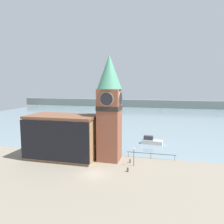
{
  "coord_description": "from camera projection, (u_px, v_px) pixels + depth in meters",
  "views": [
    {
      "loc": [
        11.66,
        -34.0,
        15.3
      ],
      "look_at": [
        1.79,
        5.71,
        10.07
      ],
      "focal_mm": 35.0,
      "sensor_mm": 36.0,
      "label": 1
    }
  ],
  "objects": [
    {
      "name": "pier_railing",
      "position": [
        151.0,
        154.0,
        45.13
      ],
      "size": [
        10.1,
        0.08,
        1.09
      ],
      "color": "#232328",
      "rests_on": "ground_plane"
    },
    {
      "name": "lamp_post",
      "position": [
        134.0,
        153.0,
        40.73
      ],
      "size": [
        0.32,
        0.32,
        3.54
      ],
      "color": "black",
      "rests_on": "ground_plane"
    },
    {
      "name": "ground_plane",
      "position": [
        94.0,
        174.0,
        37.46
      ],
      "size": [
        160.0,
        160.0,
        0.0
      ],
      "primitive_type": "plane",
      "color": "gray"
    },
    {
      "name": "mooring_bollard_near",
      "position": [
        130.0,
        161.0,
        42.66
      ],
      "size": [
        0.32,
        0.32,
        0.82
      ],
      "color": "brown",
      "rests_on": "ground_plane"
    },
    {
      "name": "boat_near",
      "position": [
        151.0,
        141.0,
        56.03
      ],
      "size": [
        5.45,
        2.29,
        2.13
      ],
      "rotation": [
        0.0,
        0.0,
        -0.11
      ],
      "color": "silver",
      "rests_on": "water"
    },
    {
      "name": "pier_building",
      "position": [
        63.0,
        136.0,
        45.26
      ],
      "size": [
        14.38,
        7.83,
        8.99
      ],
      "color": "#9E754C",
      "rests_on": "ground_plane"
    },
    {
      "name": "water",
      "position": [
        141.0,
        116.0,
        105.39
      ],
      "size": [
        160.0,
        120.0,
        0.0
      ],
      "color": "gray",
      "rests_on": "ground_plane"
    },
    {
      "name": "mooring_bollard_far",
      "position": [
        128.0,
        169.0,
        38.34
      ],
      "size": [
        0.37,
        0.37,
        0.82
      ],
      "color": "brown",
      "rests_on": "ground_plane"
    },
    {
      "name": "far_shoreline",
      "position": [
        148.0,
        104.0,
        143.58
      ],
      "size": [
        180.0,
        3.0,
        5.0
      ],
      "color": "slate",
      "rests_on": "water"
    },
    {
      "name": "clock_tower",
      "position": [
        109.0,
        105.0,
        43.18
      ],
      "size": [
        4.89,
        4.89,
        20.98
      ],
      "color": "brown",
      "rests_on": "ground_plane"
    }
  ]
}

